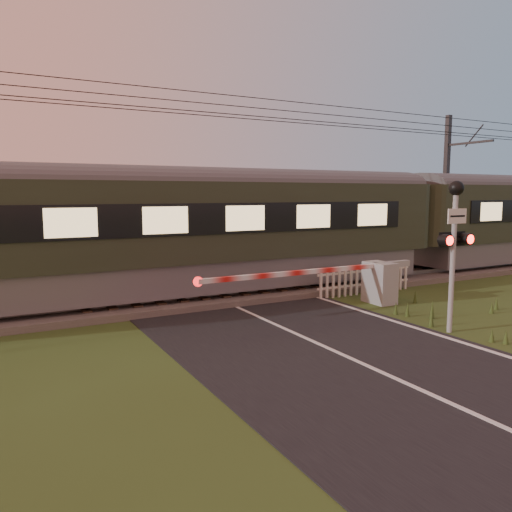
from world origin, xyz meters
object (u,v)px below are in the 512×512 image
picket_fence (365,279)px  boom_gate (372,281)px  train (408,222)px  catenary_mast (447,187)px  crossing_signal (454,229)px

picket_fence → boom_gate: bearing=-123.4°
train → catenary_mast: 5.31m
crossing_signal → catenary_mast: catenary_mast is taller
boom_gate → crossing_signal: crossing_signal is taller
train → boom_gate: (-4.46, -3.09, -1.43)m
catenary_mast → train: bearing=-154.3°
boom_gate → crossing_signal: 3.59m
picket_fence → catenary_mast: catenary_mast is taller
boom_gate → catenary_mast: size_ratio=1.02×
train → crossing_signal: bearing=-128.1°
train → catenary_mast: catenary_mast is taller
crossing_signal → catenary_mast: 12.76m
crossing_signal → catenary_mast: bearing=41.6°
train → picket_fence: (-3.67, -1.89, -1.63)m
picket_fence → catenary_mast: size_ratio=0.55×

